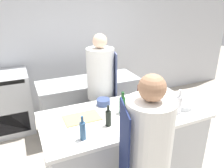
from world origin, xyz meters
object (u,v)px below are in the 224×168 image
(bottle_cooking_oil, at_px, (135,117))
(stockpot, at_px, (97,74))
(chef_at_prep_near, at_px, (146,165))
(bowl_prep_small, at_px, (141,99))
(bottle_wine, at_px, (108,118))
(bottle_water, at_px, (140,90))
(bowl_ceramic_blue, at_px, (103,102))
(oven_range, at_px, (5,103))
(bowl_mixing_large, at_px, (184,107))
(bottle_sauce, at_px, (83,130))
(bowl_wooden_salad, at_px, (149,109))
(bottle_vinegar, at_px, (179,104))
(bottle_olive_oil, at_px, (123,105))
(chef_at_stove, at_px, (101,93))

(bottle_cooking_oil, bearing_deg, stockpot, 84.34)
(chef_at_prep_near, relative_size, bowl_prep_small, 10.15)
(chef_at_prep_near, relative_size, bottle_cooking_oil, 5.30)
(bottle_wine, bearing_deg, bottle_water, 36.33)
(chef_at_prep_near, bearing_deg, bowl_ceramic_blue, 13.76)
(oven_range, bearing_deg, bowl_prep_small, -41.73)
(bottle_cooking_oil, distance_m, bowl_mixing_large, 0.78)
(bottle_wine, relative_size, stockpot, 0.92)
(chef_at_prep_near, relative_size, bottle_sauce, 6.57)
(bowl_wooden_salad, xyz_separation_m, stockpot, (-0.18, 1.32, 0.06))
(bottle_sauce, bearing_deg, bowl_ceramic_blue, 52.62)
(bowl_prep_small, height_order, bowl_ceramic_blue, bowl_ceramic_blue)
(bottle_wine, relative_size, bowl_mixing_large, 1.24)
(oven_range, xyz_separation_m, bottle_wine, (1.08, -1.89, 0.47))
(oven_range, bearing_deg, bottle_sauce, -69.13)
(bottle_vinegar, bearing_deg, bottle_olive_oil, 155.04)
(bottle_water, xyz_separation_m, stockpot, (-0.30, 0.90, -0.00))
(bottle_vinegar, bearing_deg, bowl_ceramic_blue, 142.04)
(chef_at_stove, height_order, bottle_olive_oil, chef_at_stove)
(bottle_sauce, distance_m, bowl_mixing_large, 1.32)
(bottle_sauce, xyz_separation_m, bowl_prep_small, (0.94, 0.48, -0.07))
(bowl_wooden_salad, bearing_deg, bottle_olive_oil, 163.97)
(bowl_wooden_salad, bearing_deg, chef_at_prep_near, -124.45)
(stockpot, bearing_deg, bowl_wooden_salad, -82.03)
(bowl_prep_small, bearing_deg, bottle_vinegar, -63.09)
(bottle_sauce, bearing_deg, oven_range, 110.87)
(chef_at_prep_near, height_order, stockpot, chef_at_prep_near)
(oven_range, distance_m, bowl_ceramic_blue, 1.91)
(bowl_ceramic_blue, xyz_separation_m, bowl_wooden_salad, (0.44, -0.38, -0.01))
(bottle_sauce, bearing_deg, bowl_mixing_large, 3.77)
(oven_range, relative_size, bowl_prep_small, 6.24)
(bottle_olive_oil, height_order, bottle_wine, bottle_olive_oil)
(bowl_ceramic_blue, bearing_deg, oven_range, 130.70)
(oven_range, height_order, bottle_sauce, bottle_sauce)
(bottle_vinegar, bearing_deg, bottle_cooking_oil, -175.85)
(chef_at_prep_near, distance_m, bowl_mixing_large, 1.09)
(bottle_cooking_oil, xyz_separation_m, bowl_wooden_salad, (0.34, 0.23, -0.10))
(stockpot, bearing_deg, chef_at_prep_near, -98.50)
(chef_at_stove, xyz_separation_m, bowl_wooden_salad, (0.31, -0.79, 0.06))
(bottle_sauce, distance_m, bowl_wooden_salad, 0.92)
(bottle_olive_oil, xyz_separation_m, bowl_ceramic_blue, (-0.13, 0.29, -0.07))
(bowl_mixing_large, bearing_deg, chef_at_stove, 128.64)
(oven_range, xyz_separation_m, bottle_water, (1.78, -1.38, 0.47))
(chef_at_prep_near, distance_m, bottle_water, 1.29)
(bottle_wine, relative_size, bowl_prep_small, 1.45)
(bottle_water, relative_size, bowl_ceramic_blue, 1.30)
(chef_at_stove, distance_m, bowl_wooden_salad, 0.86)
(chef_at_prep_near, distance_m, bottle_sauce, 0.66)
(bottle_water, bearing_deg, bowl_prep_small, -114.53)
(bottle_wine, relative_size, bottle_sauce, 0.94)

